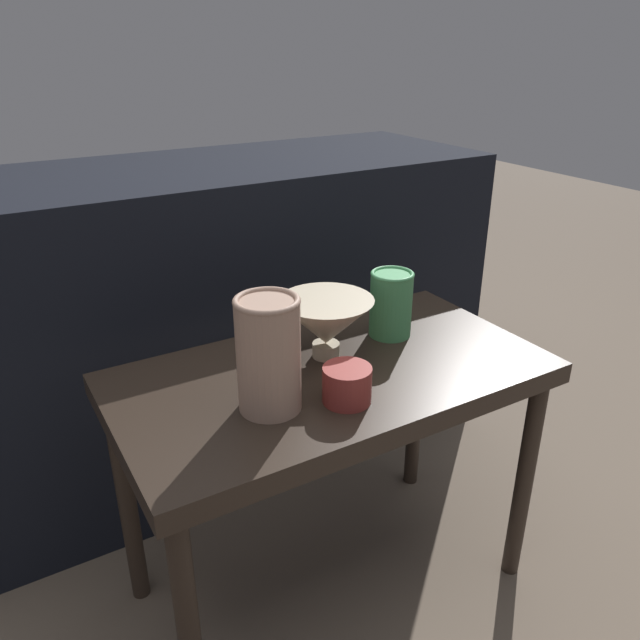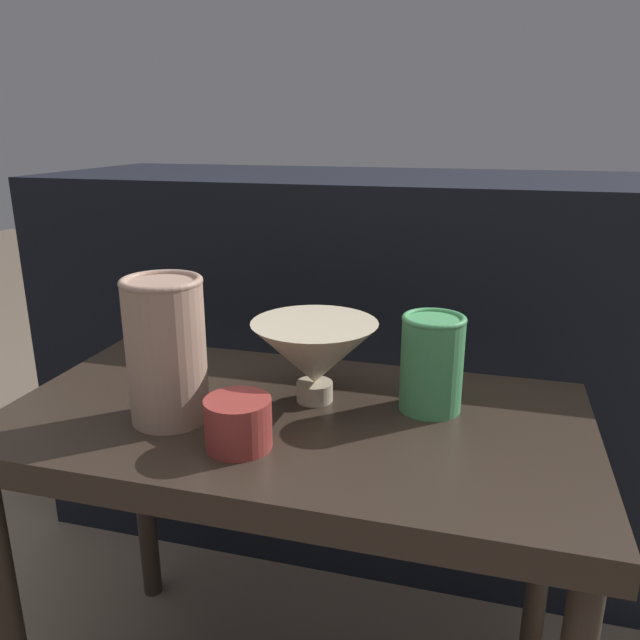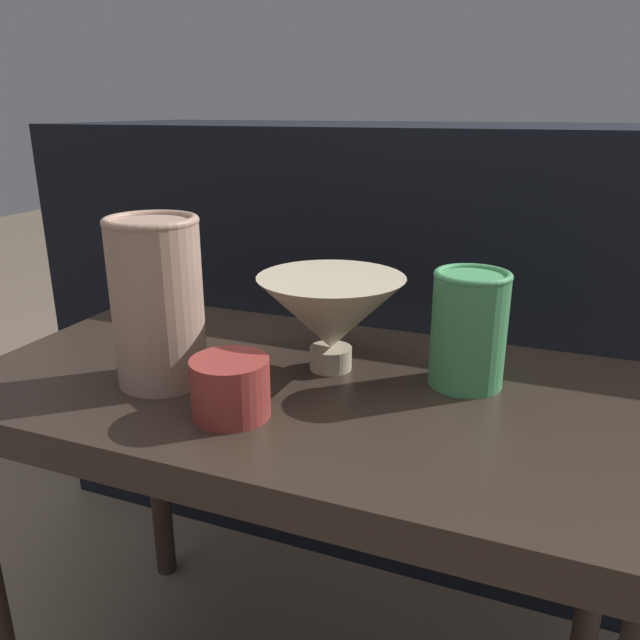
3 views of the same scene
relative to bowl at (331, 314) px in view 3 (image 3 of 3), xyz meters
The scene contains 6 objects.
table 0.14m from the bowl, 109.63° to the right, with size 0.79×0.43×0.53m.
couch_backdrop 0.56m from the bowl, 91.84° to the left, with size 1.40×0.50×0.80m.
bowl is the anchor object (origin of this frame).
vase_textured_left 0.20m from the bowl, 148.19° to the right, with size 0.11×0.11×0.19m.
vase_colorful_right 0.16m from the bowl, ahead, with size 0.09×0.09×0.13m.
cup 0.17m from the bowl, 108.91° to the right, with size 0.08×0.08×0.06m.
Camera 3 is at (0.27, -0.62, 0.83)m, focal length 35.00 mm.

